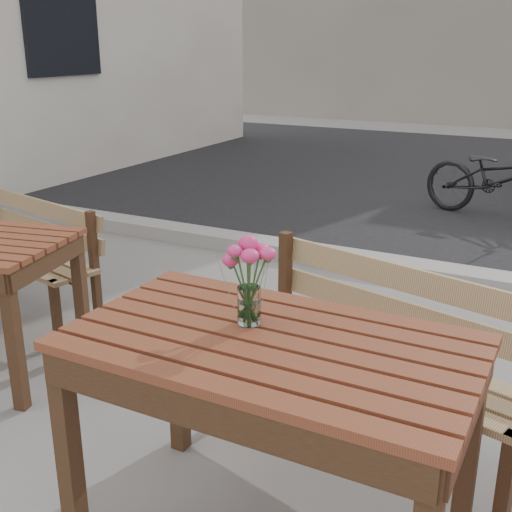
# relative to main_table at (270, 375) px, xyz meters

# --- Properties ---
(street) EXTENTS (30.00, 8.12, 0.12)m
(street) POSITION_rel_main_table_xyz_m (0.03, 4.99, -0.64)
(street) COLOR black
(street) RESTS_ON ground
(main_table) EXTENTS (1.31, 0.77, 0.80)m
(main_table) POSITION_rel_main_table_xyz_m (0.00, 0.00, 0.00)
(main_table) COLOR brown
(main_table) RESTS_ON ground
(main_bench) EXTENTS (1.44, 0.75, 0.86)m
(main_bench) POSITION_rel_main_table_xyz_m (0.18, 0.76, -0.15)
(main_bench) COLOR olive
(main_bench) RESTS_ON ground
(main_vase) EXTENTS (0.17, 0.17, 0.31)m
(main_vase) POSITION_rel_main_table_xyz_m (-0.11, 0.07, 0.32)
(main_vase) COLOR white
(main_vase) RESTS_ON main_table
(second_bench) EXTENTS (1.30, 0.64, 0.78)m
(second_bench) POSITION_rel_main_table_xyz_m (-2.29, 1.16, -0.20)
(second_bench) COLOR olive
(second_bench) RESTS_ON ground
(bicycle) EXTENTS (1.68, 1.01, 0.83)m
(bicycle) POSITION_rel_main_table_xyz_m (0.08, 4.96, -0.25)
(bicycle) COLOR black
(bicycle) RESTS_ON ground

